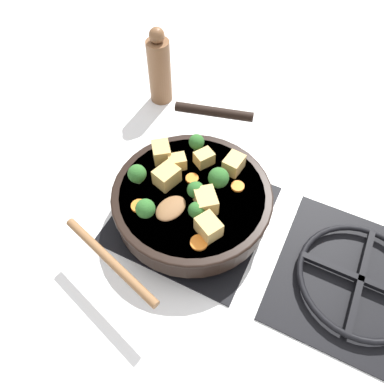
% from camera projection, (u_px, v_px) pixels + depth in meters
% --- Properties ---
extents(ground_plane, '(2.40, 2.40, 0.00)m').
position_uv_depth(ground_plane, '(192.00, 214.00, 0.83)').
color(ground_plane, white).
extents(front_burner_grate, '(0.31, 0.31, 0.03)m').
position_uv_depth(front_burner_grate, '(192.00, 211.00, 0.82)').
color(front_burner_grate, black).
rests_on(front_burner_grate, ground_plane).
extents(rear_burner_grate, '(0.31, 0.31, 0.03)m').
position_uv_depth(rear_burner_grate, '(359.00, 281.00, 0.72)').
color(rear_burner_grate, black).
rests_on(rear_burner_grate, ground_plane).
extents(skillet_pan, '(0.45, 0.33, 0.06)m').
position_uv_depth(skillet_pan, '(192.00, 198.00, 0.78)').
color(skillet_pan, black).
rests_on(skillet_pan, front_burner_grate).
extents(wooden_spoon, '(0.23, 0.23, 0.02)m').
position_uv_depth(wooden_spoon, '(138.00, 237.00, 0.69)').
color(wooden_spoon, brown).
rests_on(wooden_spoon, skillet_pan).
extents(tofu_cube_center_large, '(0.06, 0.05, 0.04)m').
position_uv_depth(tofu_cube_center_large, '(167.00, 176.00, 0.76)').
color(tofu_cube_center_large, tan).
rests_on(tofu_cube_center_large, skillet_pan).
extents(tofu_cube_near_handle, '(0.05, 0.05, 0.03)m').
position_uv_depth(tofu_cube_near_handle, '(177.00, 162.00, 0.79)').
color(tofu_cube_near_handle, tan).
rests_on(tofu_cube_near_handle, skillet_pan).
extents(tofu_cube_east_chunk, '(0.05, 0.04, 0.03)m').
position_uv_depth(tofu_cube_east_chunk, '(234.00, 164.00, 0.78)').
color(tofu_cube_east_chunk, tan).
rests_on(tofu_cube_east_chunk, skillet_pan).
extents(tofu_cube_west_chunk, '(0.06, 0.06, 0.04)m').
position_uv_depth(tofu_cube_west_chunk, '(161.00, 152.00, 0.80)').
color(tofu_cube_west_chunk, tan).
rests_on(tofu_cube_west_chunk, skillet_pan).
extents(tofu_cube_back_piece, '(0.05, 0.05, 0.03)m').
position_uv_depth(tofu_cube_back_piece, '(204.00, 158.00, 0.79)').
color(tofu_cube_back_piece, tan).
rests_on(tofu_cube_back_piece, skillet_pan).
extents(tofu_cube_front_piece, '(0.05, 0.06, 0.04)m').
position_uv_depth(tofu_cube_front_piece, '(209.00, 227.00, 0.69)').
color(tofu_cube_front_piece, tan).
rests_on(tofu_cube_front_piece, skillet_pan).
extents(tofu_cube_mid_small, '(0.06, 0.06, 0.04)m').
position_uv_depth(tofu_cube_mid_small, '(206.00, 201.00, 0.72)').
color(tofu_cube_mid_small, tan).
rests_on(tofu_cube_mid_small, skillet_pan).
extents(broccoli_floret_near_spoon, '(0.03, 0.03, 0.04)m').
position_uv_depth(broccoli_floret_near_spoon, '(196.00, 190.00, 0.73)').
color(broccoli_floret_near_spoon, '#709956').
rests_on(broccoli_floret_near_spoon, skillet_pan).
extents(broccoli_floret_center_top, '(0.03, 0.03, 0.04)m').
position_uv_depth(broccoli_floret_center_top, '(196.00, 210.00, 0.70)').
color(broccoli_floret_center_top, '#709956').
rests_on(broccoli_floret_center_top, skillet_pan).
extents(broccoli_floret_east_rim, '(0.04, 0.04, 0.05)m').
position_uv_depth(broccoli_floret_east_rim, '(137.00, 174.00, 0.75)').
color(broccoli_floret_east_rim, '#709956').
rests_on(broccoli_floret_east_rim, skillet_pan).
extents(broccoli_floret_west_rim, '(0.04, 0.04, 0.05)m').
position_uv_depth(broccoli_floret_west_rim, '(145.00, 209.00, 0.70)').
color(broccoli_floret_west_rim, '#709956').
rests_on(broccoli_floret_west_rim, skillet_pan).
extents(broccoli_floret_north_edge, '(0.03, 0.03, 0.04)m').
position_uv_depth(broccoli_floret_north_edge, '(197.00, 142.00, 0.81)').
color(broccoli_floret_north_edge, '#709956').
rests_on(broccoli_floret_north_edge, skillet_pan).
extents(broccoli_floret_south_cluster, '(0.04, 0.04, 0.05)m').
position_uv_depth(broccoli_floret_south_cluster, '(219.00, 178.00, 0.74)').
color(broccoli_floret_south_cluster, '#709956').
rests_on(broccoli_floret_south_cluster, skillet_pan).
extents(carrot_slice_orange_thin, '(0.03, 0.03, 0.01)m').
position_uv_depth(carrot_slice_orange_thin, '(192.00, 178.00, 0.77)').
color(carrot_slice_orange_thin, orange).
rests_on(carrot_slice_orange_thin, skillet_pan).
extents(carrot_slice_near_center, '(0.03, 0.03, 0.01)m').
position_uv_depth(carrot_slice_near_center, '(199.00, 243.00, 0.69)').
color(carrot_slice_near_center, orange).
rests_on(carrot_slice_near_center, skillet_pan).
extents(carrot_slice_edge_slice, '(0.03, 0.03, 0.01)m').
position_uv_depth(carrot_slice_edge_slice, '(238.00, 186.00, 0.76)').
color(carrot_slice_edge_slice, orange).
rests_on(carrot_slice_edge_slice, skillet_pan).
extents(carrot_slice_under_broccoli, '(0.03, 0.03, 0.01)m').
position_uv_depth(carrot_slice_under_broccoli, '(139.00, 206.00, 0.73)').
color(carrot_slice_under_broccoli, orange).
rests_on(carrot_slice_under_broccoli, skillet_pan).
extents(pepper_mill, '(0.06, 0.06, 0.21)m').
position_uv_depth(pepper_mill, '(159.00, 69.00, 0.98)').
color(pepper_mill, brown).
rests_on(pepper_mill, ground_plane).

